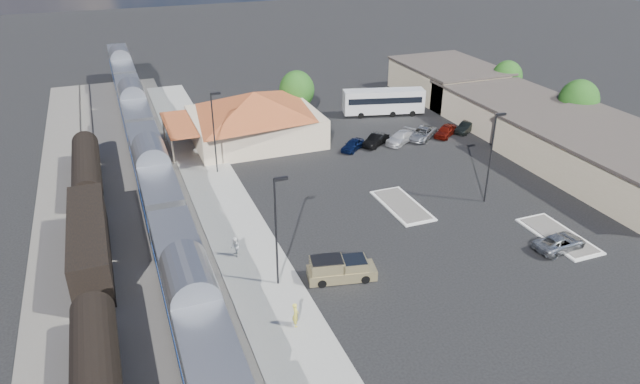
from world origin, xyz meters
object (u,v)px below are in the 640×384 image
object	(u,v)px
coach_bus	(384,101)
pickup_truck	(342,269)
station_depot	(254,117)
suv	(560,242)

from	to	relation	value
coach_bus	pickup_truck	bearing A→B (deg)	162.94
station_depot	pickup_truck	distance (m)	31.08
suv	coach_bus	bearing A→B (deg)	-9.43
pickup_truck	coach_bus	world-z (taller)	coach_bus
suv	coach_bus	world-z (taller)	coach_bus
station_depot	suv	distance (m)	37.81
suv	pickup_truck	bearing A→B (deg)	75.72
station_depot	coach_bus	size ratio (longest dim) A/B	1.62
pickup_truck	station_depot	bearing A→B (deg)	8.55
station_depot	coach_bus	distance (m)	19.50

